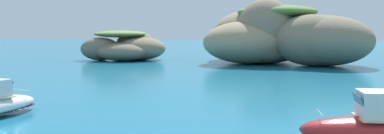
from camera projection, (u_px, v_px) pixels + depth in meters
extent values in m
ellipsoid|color=#84755B|center=(324.00, 41.00, 64.79)|extent=(19.06, 19.53, 7.40)
ellipsoid|color=#9E8966|center=(249.00, 42.00, 68.68)|extent=(19.66, 19.49, 6.66)
ellipsoid|color=#84755B|center=(266.00, 31.00, 68.58)|extent=(10.39, 11.71, 10.06)
ellipsoid|color=#9E8966|center=(260.00, 34.00, 75.50)|extent=(22.23, 23.02, 8.95)
ellipsoid|color=#756651|center=(265.00, 52.00, 69.28)|extent=(15.41, 15.71, 3.69)
ellipsoid|color=#84755B|center=(312.00, 40.00, 64.68)|extent=(14.66, 13.78, 7.54)
ellipsoid|color=olive|center=(277.00, 12.00, 69.48)|extent=(12.55, 11.41, 2.23)
ellipsoid|color=#756651|center=(121.00, 52.00, 74.54)|extent=(11.50, 10.48, 3.07)
ellipsoid|color=#756651|center=(100.00, 49.00, 75.93)|extent=(7.89, 6.82, 3.93)
ellipsoid|color=#84755B|center=(135.00, 45.00, 80.46)|extent=(8.67, 9.70, 5.01)
ellipsoid|color=#84755B|center=(141.00, 49.00, 76.83)|extent=(9.16, 9.39, 3.98)
ellipsoid|color=olive|center=(120.00, 34.00, 77.68)|extent=(9.21, 8.37, 1.25)
cube|color=#2D4756|center=(3.00, 85.00, 27.74)|extent=(1.51, 0.63, 0.57)
cylinder|color=silver|center=(22.00, 90.00, 29.14)|extent=(1.56, 0.45, 0.04)
cube|color=#2D4756|center=(359.00, 101.00, 20.21)|extent=(0.35, 1.69, 0.64)
cylinder|color=silver|center=(320.00, 113.00, 20.47)|extent=(0.12, 1.81, 0.04)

